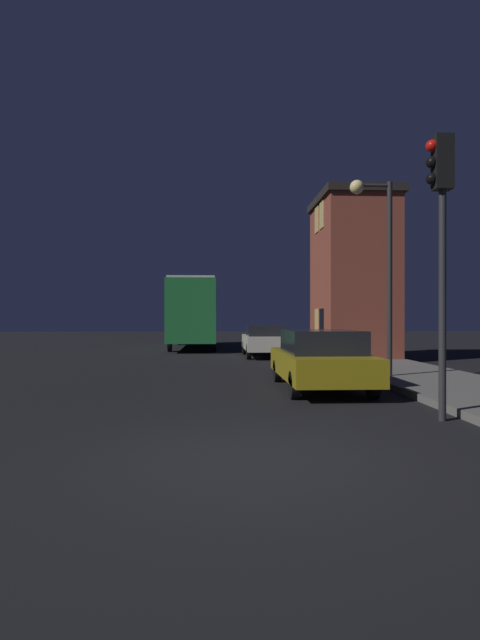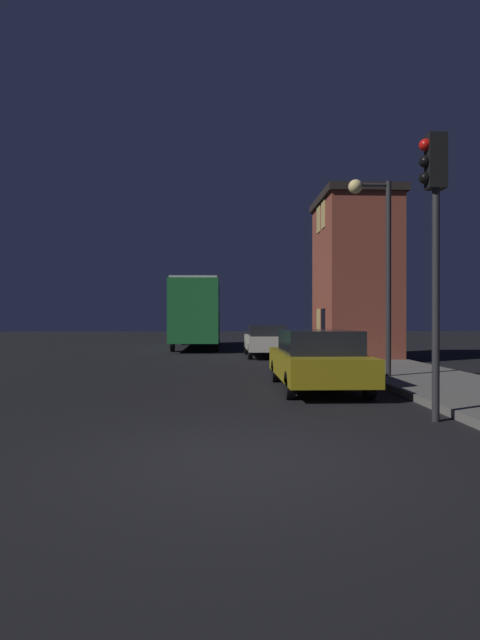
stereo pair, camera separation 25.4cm
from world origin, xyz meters
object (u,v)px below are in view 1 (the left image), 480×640
object	(u,v)px
streetlamp	(378,244)
car_mid_lane	(264,340)
traffic_light	(441,217)
bus	(195,309)
car_near_lane	(320,359)

from	to	relation	value
streetlamp	car_mid_lane	world-z (taller)	streetlamp
streetlamp	car_mid_lane	size ratio (longest dim) A/B	1.18
traffic_light	bus	bearing A→B (deg)	103.24
bus	car_mid_lane	bearing A→B (deg)	-64.27
streetlamp	bus	world-z (taller)	streetlamp
traffic_light	car_mid_lane	bearing A→B (deg)	96.40
streetlamp	traffic_light	size ratio (longest dim) A/B	1.12
traffic_light	car_near_lane	xyz separation A→B (m)	(-1.22, 3.71, -2.62)
traffic_light	car_mid_lane	world-z (taller)	traffic_light
car_near_lane	car_mid_lane	world-z (taller)	car_near_lane
bus	car_near_lane	xyz separation A→B (m)	(3.70, -17.20, -1.51)
traffic_light	bus	xyz separation A→B (m)	(-4.92, 20.91, -1.12)
streetlamp	car_near_lane	bearing A→B (deg)	-141.81
bus	car_near_lane	bearing A→B (deg)	-77.87
traffic_light	car_near_lane	distance (m)	4.71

